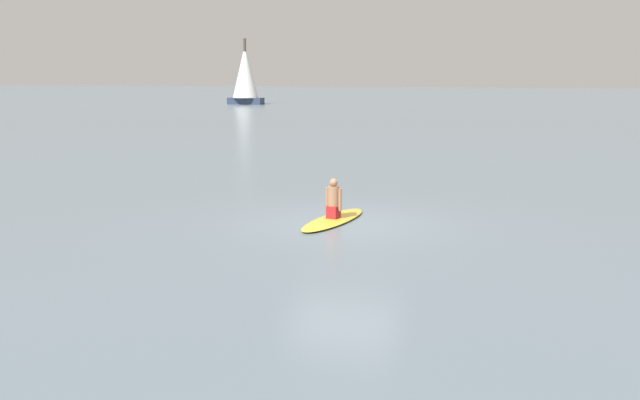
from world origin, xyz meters
TOP-DOWN VIEW (x-y plane):
  - ground_plane at (0.00, 0.00)m, footprint 400.00×400.00m
  - surfboard at (-0.20, -0.33)m, footprint 2.97×1.04m
  - person_paddler at (-0.20, -0.33)m, footprint 0.32×0.40m
  - sailboat_distant at (-60.49, -31.73)m, footprint 3.03×4.31m

SIDE VIEW (x-z plane):
  - ground_plane at x=0.00m, z-range 0.00..0.00m
  - surfboard at x=-0.20m, z-range 0.00..0.08m
  - person_paddler at x=-0.20m, z-range 0.04..0.94m
  - sailboat_distant at x=-60.49m, z-range -0.26..7.36m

